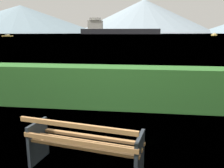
{
  "coord_description": "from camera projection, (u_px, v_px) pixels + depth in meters",
  "views": [
    {
      "loc": [
        0.83,
        -3.18,
        2.07
      ],
      "look_at": [
        0.0,
        3.05,
        0.68
      ],
      "focal_mm": 37.44,
      "sensor_mm": 36.0,
      "label": 1
    }
  ],
  "objects": [
    {
      "name": "cargo_ship_large",
      "position": [
        114.0,
        30.0,
        292.35
      ],
      "size": [
        98.48,
        14.32,
        19.88
      ],
      "color": "#232328",
      "rests_on": "water_surface"
    },
    {
      "name": "water_surface",
      "position": [
        143.0,
        34.0,
        300.19
      ],
      "size": [
        620.0,
        620.0,
        0.0
      ],
      "primitive_type": "plane",
      "color": "#6B8EA3",
      "rests_on": "ground_plane"
    },
    {
      "name": "hedge_row",
      "position": [
        112.0,
        87.0,
        6.55
      ],
      "size": [
        11.89,
        0.84,
        1.15
      ],
      "primitive_type": "cube",
      "color": "#285B23",
      "rests_on": "ground_plane"
    },
    {
      "name": "park_bench",
      "position": [
        84.0,
        145.0,
        3.49
      ],
      "size": [
        1.82,
        0.87,
        0.87
      ],
      "color": "olive",
      "rests_on": "ground_plane"
    },
    {
      "name": "ground_plane",
      "position": [
        86.0,
        168.0,
        3.64
      ],
      "size": [
        1400.0,
        1400.0,
        0.0
      ],
      "primitive_type": "plane",
      "color": "olive"
    },
    {
      "name": "fishing_boat_near",
      "position": [
        7.0,
        36.0,
        115.57
      ],
      "size": [
        5.37,
        2.68,
        1.24
      ],
      "color": "gold",
      "rests_on": "water_surface"
    },
    {
      "name": "sailboat_mid",
      "position": [
        214.0,
        35.0,
        148.51
      ],
      "size": [
        2.23,
        6.72,
        1.77
      ],
      "color": "gold",
      "rests_on": "water_surface"
    },
    {
      "name": "distant_hills",
      "position": [
        139.0,
        18.0,
        551.15
      ],
      "size": [
        972.38,
        421.71,
        81.76
      ],
      "color": "slate",
      "rests_on": "ground_plane"
    }
  ]
}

